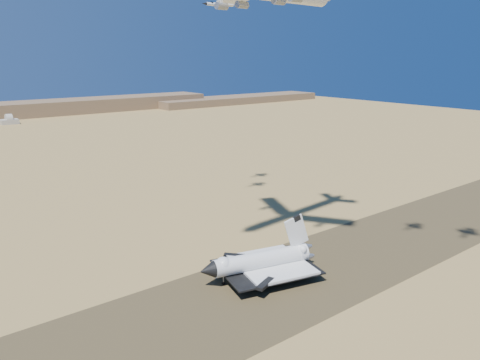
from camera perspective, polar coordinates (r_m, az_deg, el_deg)
ground at (r=153.57m, az=-0.93°, el=-14.76°), size 1200.00×1200.00×0.00m
runway at (r=153.55m, az=-0.93°, el=-14.75°), size 600.00×50.00×0.06m
ridgeline at (r=653.92m, az=-25.18°, el=7.55°), size 960.00×90.00×18.00m
shuttle at (r=166.94m, az=2.51°, el=-9.99°), size 43.60×33.26×21.40m
crew_a at (r=166.59m, az=5.64°, el=-11.91°), size 0.55×0.76×1.93m
crew_b at (r=168.77m, az=5.96°, el=-11.55°), size 0.99×1.07×1.92m
crew_c at (r=168.81m, az=5.80°, el=-11.56°), size 1.06×1.19×1.82m
chase_jet_d at (r=223.60m, az=-2.89°, el=20.60°), size 14.57×7.70×3.63m
chase_jet_e at (r=245.25m, az=-2.08°, el=20.60°), size 14.60×7.72×3.64m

